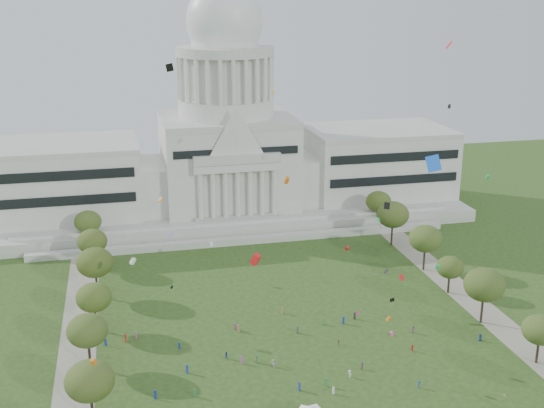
% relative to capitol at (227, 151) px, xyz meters
% --- Properties ---
extents(ground, '(400.00, 400.00, 0.00)m').
position_rel_capitol_xyz_m(ground, '(0.00, -113.59, -22.30)').
color(ground, '#2B481B').
rests_on(ground, ground).
extents(capitol, '(160.00, 64.50, 91.30)m').
position_rel_capitol_xyz_m(capitol, '(0.00, 0.00, 0.00)').
color(capitol, '#B8B6AD').
rests_on(capitol, ground).
extents(path_left, '(8.00, 160.00, 0.04)m').
position_rel_capitol_xyz_m(path_left, '(-48.00, -83.59, -22.28)').
color(path_left, gray).
rests_on(path_left, ground).
extents(path_right, '(8.00, 160.00, 0.04)m').
position_rel_capitol_xyz_m(path_right, '(48.00, -83.59, -22.28)').
color(path_right, gray).
rests_on(path_right, ground).
extents(row_tree_l_1, '(8.86, 8.86, 12.59)m').
position_rel_capitol_xyz_m(row_tree_l_1, '(-44.07, -116.55, -13.34)').
color(row_tree_l_1, black).
rests_on(row_tree_l_1, ground).
extents(row_tree_r_1, '(7.58, 7.58, 10.78)m').
position_rel_capitol_xyz_m(row_tree_r_1, '(46.22, -115.34, -14.64)').
color(row_tree_r_1, black).
rests_on(row_tree_r_1, ground).
extents(row_tree_l_2, '(8.42, 8.42, 11.97)m').
position_rel_capitol_xyz_m(row_tree_l_2, '(-45.04, -96.29, -13.79)').
color(row_tree_l_2, black).
rests_on(row_tree_l_2, ground).
extents(row_tree_r_2, '(9.55, 9.55, 13.58)m').
position_rel_capitol_xyz_m(row_tree_r_2, '(44.17, -96.15, -12.64)').
color(row_tree_r_2, black).
rests_on(row_tree_r_2, ground).
extents(row_tree_l_3, '(8.12, 8.12, 11.55)m').
position_rel_capitol_xyz_m(row_tree_l_3, '(-44.09, -79.67, -14.09)').
color(row_tree_l_3, black).
rests_on(row_tree_l_3, ground).
extents(row_tree_r_3, '(7.01, 7.01, 9.98)m').
position_rel_capitol_xyz_m(row_tree_r_3, '(44.40, -79.10, -15.21)').
color(row_tree_r_3, black).
rests_on(row_tree_r_3, ground).
extents(row_tree_l_4, '(9.29, 9.29, 13.21)m').
position_rel_capitol_xyz_m(row_tree_l_4, '(-44.08, -61.17, -12.90)').
color(row_tree_l_4, black).
rests_on(row_tree_l_4, ground).
extents(row_tree_r_4, '(9.19, 9.19, 13.06)m').
position_rel_capitol_xyz_m(row_tree_r_4, '(44.76, -63.55, -13.01)').
color(row_tree_r_4, black).
rests_on(row_tree_r_4, ground).
extents(row_tree_l_5, '(8.33, 8.33, 11.85)m').
position_rel_capitol_xyz_m(row_tree_l_5, '(-45.22, -42.58, -13.88)').
color(row_tree_l_5, black).
rests_on(row_tree_l_5, ground).
extents(row_tree_r_5, '(9.82, 9.82, 13.96)m').
position_rel_capitol_xyz_m(row_tree_r_5, '(43.49, -43.40, -12.37)').
color(row_tree_r_5, black).
rests_on(row_tree_r_5, ground).
extents(row_tree_l_6, '(8.19, 8.19, 11.64)m').
position_rel_capitol_xyz_m(row_tree_l_6, '(-46.87, -24.45, -14.02)').
color(row_tree_l_6, black).
rests_on(row_tree_l_6, ground).
extents(row_tree_r_6, '(8.42, 8.42, 11.97)m').
position_rel_capitol_xyz_m(row_tree_r_6, '(45.96, -25.46, -13.79)').
color(row_tree_r_6, black).
rests_on(row_tree_r_6, ground).
extents(person_0, '(0.96, 0.87, 1.65)m').
position_rel_capitol_xyz_m(person_0, '(39.52, -104.08, -21.47)').
color(person_0, navy).
rests_on(person_0, ground).
extents(person_2, '(0.91, 0.98, 1.72)m').
position_rel_capitol_xyz_m(person_2, '(26.47, -97.48, -21.43)').
color(person_2, '#994C8C').
rests_on(person_2, ground).
extents(person_3, '(0.87, 1.19, 1.66)m').
position_rel_capitol_xyz_m(person_3, '(6.07, -111.95, -21.47)').
color(person_3, silver).
rests_on(person_3, ground).
extents(person_4, '(0.54, 0.98, 1.67)m').
position_rel_capitol_xyz_m(person_4, '(9.60, -109.58, -21.46)').
color(person_4, '#994C8C').
rests_on(person_4, ground).
extents(person_5, '(1.33, 1.78, 1.79)m').
position_rel_capitol_xyz_m(person_5, '(-8.02, -104.61, -21.40)').
color(person_5, silver).
rests_on(person_5, ground).
extents(person_8, '(0.83, 0.56, 1.62)m').
position_rel_capitol_xyz_m(person_8, '(-17.04, -99.01, -21.48)').
color(person_8, navy).
rests_on(person_8, ground).
extents(person_9, '(0.88, 1.13, 1.56)m').
position_rel_capitol_xyz_m(person_9, '(18.13, -118.75, -21.52)').
color(person_9, navy).
rests_on(person_9, ground).
extents(person_10, '(0.58, 0.85, 1.34)m').
position_rel_capitol_xyz_m(person_10, '(8.10, -98.89, -21.63)').
color(person_10, olive).
rests_on(person_10, ground).
extents(distant_crowd, '(65.35, 39.72, 1.90)m').
position_rel_capitol_xyz_m(distant_crowd, '(-14.61, -99.28, -21.41)').
color(distant_crowd, '#4C4C51').
rests_on(distant_crowd, ground).
extents(kite_swarm, '(90.22, 95.14, 62.46)m').
position_rel_capitol_xyz_m(kite_swarm, '(1.02, -111.54, 2.54)').
color(kite_swarm, black).
rests_on(kite_swarm, ground).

